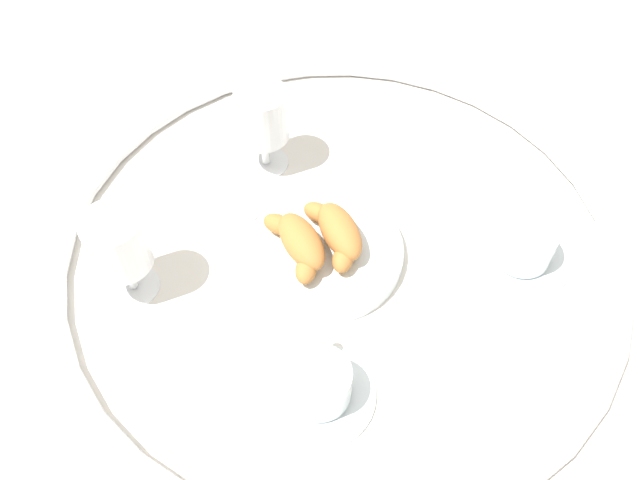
{
  "coord_description": "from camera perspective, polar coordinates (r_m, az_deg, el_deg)",
  "views": [
    {
      "loc": [
        -0.53,
        0.21,
        0.77
      ],
      "look_at": [
        0.0,
        0.03,
        0.03
      ],
      "focal_mm": 38.48,
      "sensor_mm": 36.0,
      "label": 1
    }
  ],
  "objects": [
    {
      "name": "sugar_packet",
      "position": [
        1.05,
        -10.54,
        4.76
      ],
      "size": [
        0.05,
        0.04,
        0.01
      ],
      "primitive_type": "cube",
      "rotation": [
        0.0,
        0.0,
        0.14
      ],
      "color": "white",
      "rests_on": "ground_plane"
    },
    {
      "name": "table_chrome_rim",
      "position": [
        0.95,
        1.61,
        -0.44
      ],
      "size": [
        0.79,
        0.79,
        0.02
      ],
      "primitive_type": "torus",
      "color": "silver",
      "rests_on": "ground_plane"
    },
    {
      "name": "croissant_large",
      "position": [
        0.92,
        1.43,
        0.84
      ],
      "size": [
        0.14,
        0.07,
        0.04
      ],
      "color": "#AD6B33",
      "rests_on": "pastry_plate"
    },
    {
      "name": "coffee_cup_far",
      "position": [
        0.82,
        -0.05,
        -11.99
      ],
      "size": [
        0.14,
        0.14,
        0.06
      ],
      "color": "silver",
      "rests_on": "ground_plane"
    },
    {
      "name": "pastry_plate",
      "position": [
        0.94,
        -0.0,
        -0.66
      ],
      "size": [
        0.23,
        0.23,
        0.02
      ],
      "color": "silver",
      "rests_on": "ground_plane"
    },
    {
      "name": "croissant_small",
      "position": [
        0.91,
        -1.81,
        -0.06
      ],
      "size": [
        0.14,
        0.08,
        0.04
      ],
      "color": "#AD6B33",
      "rests_on": "pastry_plate"
    },
    {
      "name": "ground_plane",
      "position": [
        0.95,
        1.59,
        -0.88
      ],
      "size": [
        2.2,
        2.2,
        0.0
      ],
      "primitive_type": "plane",
      "color": "silver"
    },
    {
      "name": "coffee_cup_near",
      "position": [
        0.96,
        16.61,
        -0.62
      ],
      "size": [
        0.14,
        0.14,
        0.06
      ],
      "color": "silver",
      "rests_on": "ground_plane"
    },
    {
      "name": "juice_glass_right",
      "position": [
        0.88,
        -16.4,
        -0.5
      ],
      "size": [
        0.08,
        0.08,
        0.14
      ],
      "color": "white",
      "rests_on": "ground_plane"
    },
    {
      "name": "juice_glass_left",
      "position": [
        1.0,
        -4.8,
        10.03
      ],
      "size": [
        0.08,
        0.08,
        0.14
      ],
      "color": "white",
      "rests_on": "ground_plane"
    }
  ]
}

